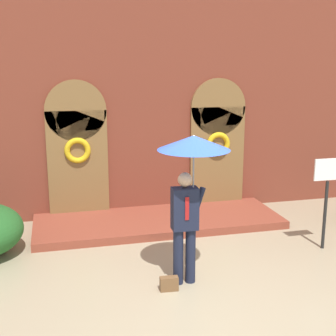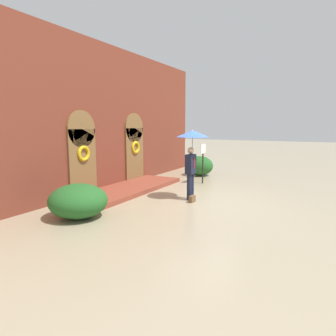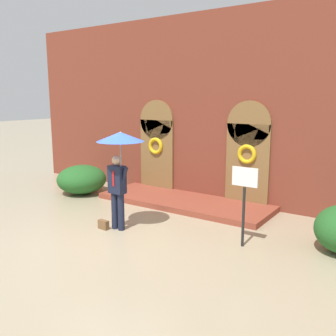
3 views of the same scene
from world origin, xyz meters
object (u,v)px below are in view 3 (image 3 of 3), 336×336
object	(u,v)px
person_with_umbrella	(119,151)
sign_post	(244,194)
handbag	(103,225)
shrub_left	(82,179)

from	to	relation	value
person_with_umbrella	sign_post	xyz separation A→B (m)	(2.80, 0.71, -0.75)
handbag	shrub_left	size ratio (longest dim) A/B	0.17
sign_post	shrub_left	distance (m)	6.35
shrub_left	handbag	bearing A→B (deg)	-35.12
person_with_umbrella	sign_post	distance (m)	2.99
sign_post	shrub_left	size ratio (longest dim) A/B	1.06
handbag	shrub_left	distance (m)	3.68
person_with_umbrella	handbag	xyz separation A→B (m)	(-0.40, -0.20, -1.80)
sign_post	shrub_left	world-z (taller)	sign_post
sign_post	shrub_left	bearing A→B (deg)	169.04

